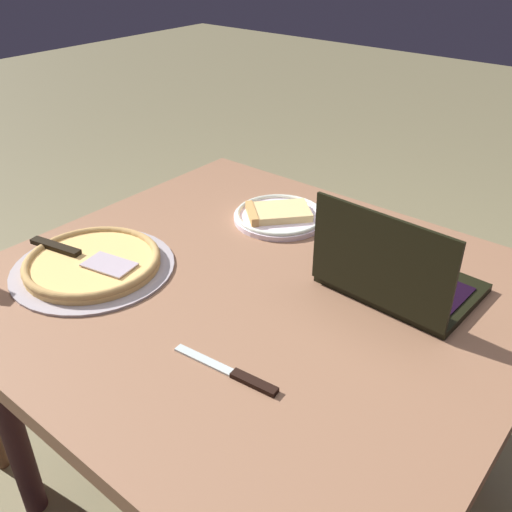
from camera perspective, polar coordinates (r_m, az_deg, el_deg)
ground_plane at (r=1.76m, az=-0.12°, el=-22.41°), size 12.00×12.00×0.00m
dining_table at (r=1.31m, az=-0.14°, el=-5.77°), size 1.17×1.07×0.71m
laptop at (r=1.25m, az=14.01°, el=-1.98°), size 0.33×0.25×0.22m
pizza_plate at (r=1.53m, az=2.34°, el=4.18°), size 0.25×0.25×0.04m
pizza_tray at (r=1.37m, az=-16.35°, el=-0.68°), size 0.38×0.38×0.04m
table_knife at (r=1.03m, az=-2.18°, el=-11.93°), size 0.22×0.04×0.01m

